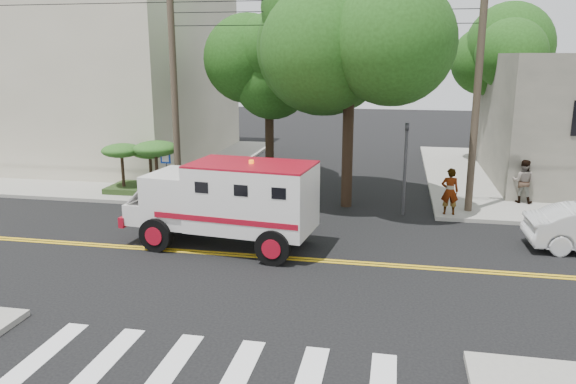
# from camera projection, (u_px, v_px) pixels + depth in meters

# --- Properties ---
(ground) EXTENTS (100.00, 100.00, 0.00)m
(ground) POSITION_uv_depth(u_px,v_px,m) (278.00, 258.00, 17.28)
(ground) COLOR black
(ground) RESTS_ON ground
(sidewalk_nw) EXTENTS (17.00, 17.00, 0.15)m
(sidewalk_nw) POSITION_uv_depth(u_px,v_px,m) (100.00, 161.00, 32.66)
(sidewalk_nw) COLOR gray
(sidewalk_nw) RESTS_ON ground
(building_left) EXTENTS (16.00, 14.00, 10.00)m
(building_left) POSITION_uv_depth(u_px,v_px,m) (75.00, 71.00, 33.25)
(building_left) COLOR #B1AA91
(building_left) RESTS_ON sidewalk_nw
(utility_pole_left) EXTENTS (0.28, 0.28, 9.00)m
(utility_pole_left) POSITION_uv_depth(u_px,v_px,m) (174.00, 94.00, 22.98)
(utility_pole_left) COLOR #382D23
(utility_pole_left) RESTS_ON ground
(utility_pole_right) EXTENTS (0.28, 0.28, 9.00)m
(utility_pole_right) POSITION_uv_depth(u_px,v_px,m) (477.00, 98.00, 20.94)
(utility_pole_right) COLOR #382D23
(utility_pole_right) RESTS_ON ground
(tree_main) EXTENTS (6.08, 5.70, 9.85)m
(tree_main) POSITION_uv_depth(u_px,v_px,m) (362.00, 24.00, 21.12)
(tree_main) COLOR black
(tree_main) RESTS_ON ground
(tree_left) EXTENTS (4.48, 4.20, 7.70)m
(tree_left) POSITION_uv_depth(u_px,v_px,m) (274.00, 62.00, 27.65)
(tree_left) COLOR black
(tree_left) RESTS_ON ground
(tree_right) EXTENTS (4.80, 4.50, 8.20)m
(tree_right) POSITION_uv_depth(u_px,v_px,m) (506.00, 55.00, 29.21)
(tree_right) COLOR black
(tree_right) RESTS_ON ground
(traffic_signal) EXTENTS (0.15, 0.18, 3.60)m
(traffic_signal) POSITION_uv_depth(u_px,v_px,m) (406.00, 159.00, 21.38)
(traffic_signal) COLOR #3F3F42
(traffic_signal) RESTS_ON ground
(accessibility_sign) EXTENTS (0.45, 0.10, 2.02)m
(accessibility_sign) POSITION_uv_depth(u_px,v_px,m) (166.00, 168.00, 24.00)
(accessibility_sign) COLOR #3F3F42
(accessibility_sign) RESTS_ON ground
(palm_planter) EXTENTS (3.52, 2.63, 2.36)m
(palm_planter) POSITION_uv_depth(u_px,v_px,m) (144.00, 159.00, 24.59)
(palm_planter) COLOR #1E3314
(palm_planter) RESTS_ON sidewalk_nw
(armored_truck) EXTENTS (6.38, 3.07, 2.80)m
(armored_truck) POSITION_uv_depth(u_px,v_px,m) (229.00, 199.00, 17.91)
(armored_truck) COLOR silver
(armored_truck) RESTS_ON ground
(pedestrian_a) EXTENTS (0.66, 0.44, 1.80)m
(pedestrian_a) POSITION_uv_depth(u_px,v_px,m) (450.00, 191.00, 21.25)
(pedestrian_a) COLOR gray
(pedestrian_a) RESTS_ON sidewalk_ne
(pedestrian_b) EXTENTS (1.02, 0.89, 1.79)m
(pedestrian_b) POSITION_uv_depth(u_px,v_px,m) (523.00, 181.00, 22.96)
(pedestrian_b) COLOR gray
(pedestrian_b) RESTS_ON sidewalk_ne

